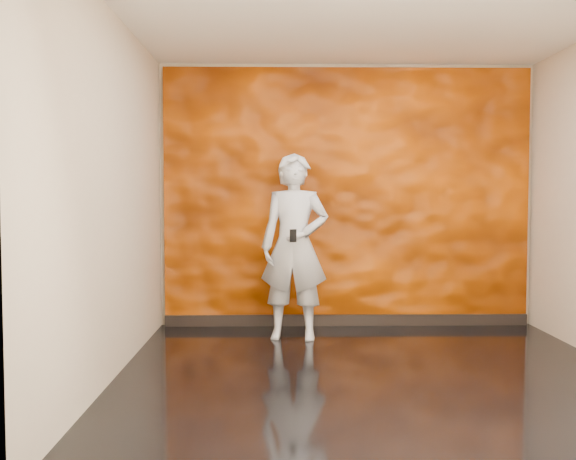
# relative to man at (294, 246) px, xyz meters

# --- Properties ---
(room) EXTENTS (4.02, 4.02, 2.81)m
(room) POSITION_rel_man_xyz_m (0.58, -1.32, 0.50)
(room) COLOR black
(room) RESTS_ON ground
(feature_wall) EXTENTS (3.90, 0.06, 2.75)m
(feature_wall) POSITION_rel_man_xyz_m (0.58, 0.64, 0.48)
(feature_wall) COLOR #D55300
(feature_wall) RESTS_ON ground
(baseboard) EXTENTS (3.90, 0.04, 0.12)m
(baseboard) POSITION_rel_man_xyz_m (0.58, 0.60, -0.84)
(baseboard) COLOR black
(baseboard) RESTS_ON ground
(man) EXTENTS (0.71, 0.52, 1.81)m
(man) POSITION_rel_man_xyz_m (0.00, 0.00, 0.00)
(man) COLOR #91949E
(man) RESTS_ON ground
(phone) EXTENTS (0.07, 0.04, 0.12)m
(phone) POSITION_rel_man_xyz_m (-0.02, -0.25, 0.12)
(phone) COLOR black
(phone) RESTS_ON man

